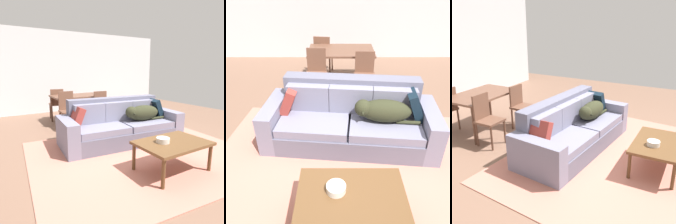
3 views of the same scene
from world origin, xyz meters
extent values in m
plane|color=brown|center=(0.00, 0.00, 0.00)|extent=(10.00, 10.00, 0.00)
cube|color=silver|center=(0.00, 4.00, 1.35)|extent=(8.00, 0.12, 2.70)
cube|color=tan|center=(0.02, -0.52, 0.01)|extent=(4.01, 3.29, 0.01)
cube|color=slate|center=(0.02, 0.16, 0.15)|extent=(2.04, 1.12, 0.30)
cube|color=slate|center=(-0.47, 0.21, 0.37)|extent=(1.03, 0.99, 0.12)
cube|color=slate|center=(0.50, 0.12, 0.37)|extent=(1.03, 0.99, 0.12)
cube|color=slate|center=(0.05, 0.51, 0.65)|extent=(1.97, 0.43, 0.45)
cube|color=slate|center=(-0.57, 0.38, 0.62)|extent=(0.61, 0.22, 0.38)
cube|color=slate|center=(0.03, 0.32, 0.62)|extent=(0.61, 0.22, 0.38)
cube|color=slate|center=(0.63, 0.26, 0.62)|extent=(0.61, 0.22, 0.38)
cube|color=slate|center=(-1.07, 0.27, 0.29)|extent=(0.31, 0.96, 0.59)
cube|color=slate|center=(1.10, 0.06, 0.29)|extent=(0.31, 0.96, 0.59)
ellipsoid|color=#2D2F1D|center=(0.48, 0.06, 0.58)|extent=(0.72, 0.37, 0.31)
sphere|color=#2D2F1D|center=(0.18, 0.07, 0.62)|extent=(0.23, 0.23, 0.23)
cone|color=black|center=(0.17, -0.03, 0.61)|extent=(0.11, 0.14, 0.10)
cylinder|color=#2D2F1D|center=(0.78, -0.03, 0.46)|extent=(0.32, 0.08, 0.05)
cube|color=maroon|center=(-0.85, 0.37, 0.59)|extent=(0.28, 0.39, 0.39)
cube|color=black|center=(0.90, 0.20, 0.61)|extent=(0.29, 0.43, 0.42)
cube|color=brown|center=(-0.03, -1.20, 0.42)|extent=(1.01, 0.69, 0.04)
cylinder|color=#53371F|center=(-0.48, -1.50, 0.20)|extent=(0.05, 0.05, 0.40)
cylinder|color=#53371F|center=(0.43, -1.50, 0.20)|extent=(0.05, 0.05, 0.40)
cylinder|color=#53371F|center=(-0.48, -0.91, 0.20)|extent=(0.05, 0.05, 0.40)
cylinder|color=#53371F|center=(0.43, -0.91, 0.20)|extent=(0.05, 0.05, 0.40)
cylinder|color=silver|center=(-0.17, -1.15, 0.48)|extent=(0.19, 0.19, 0.07)
cube|color=brown|center=(-0.09, 2.20, 0.73)|extent=(1.33, 0.86, 0.04)
cylinder|color=brown|center=(-0.70, 1.82, 0.35)|extent=(0.05, 0.05, 0.71)
cylinder|color=brown|center=(0.53, 1.82, 0.35)|extent=(0.05, 0.05, 0.71)
cylinder|color=brown|center=(-0.70, 2.58, 0.35)|extent=(0.05, 0.05, 0.71)
cylinder|color=brown|center=(0.53, 2.58, 0.35)|extent=(0.05, 0.05, 0.71)
cube|color=brown|center=(-0.56, 1.57, 0.45)|extent=(0.40, 0.40, 0.04)
cube|color=brown|center=(-0.56, 1.75, 0.70)|extent=(0.36, 0.04, 0.45)
cylinder|color=brown|center=(-0.73, 1.40, 0.22)|extent=(0.04, 0.04, 0.43)
cylinder|color=brown|center=(-0.39, 1.40, 0.22)|extent=(0.04, 0.04, 0.43)
cylinder|color=brown|center=(-0.73, 1.74, 0.22)|extent=(0.04, 0.04, 0.43)
cylinder|color=brown|center=(-0.39, 1.73, 0.22)|extent=(0.04, 0.04, 0.43)
cube|color=brown|center=(0.34, 1.50, 0.45)|extent=(0.42, 0.42, 0.04)
cube|color=brown|center=(0.35, 1.68, 0.68)|extent=(0.36, 0.05, 0.41)
cylinder|color=brown|center=(0.16, 1.34, 0.22)|extent=(0.04, 0.04, 0.43)
cylinder|color=brown|center=(0.50, 1.32, 0.22)|extent=(0.04, 0.04, 0.43)
cylinder|color=brown|center=(0.18, 1.68, 0.22)|extent=(0.04, 0.04, 0.43)
cylinder|color=brown|center=(0.52, 1.66, 0.22)|extent=(0.04, 0.04, 0.43)
cube|color=brown|center=(-0.48, 2.82, 0.45)|extent=(0.45, 0.45, 0.04)
cube|color=brown|center=(-0.51, 2.65, 0.68)|extent=(0.36, 0.09, 0.43)
cylinder|color=brown|center=(-0.29, 2.97, 0.21)|extent=(0.04, 0.04, 0.43)
cylinder|color=brown|center=(-0.63, 3.02, 0.21)|extent=(0.04, 0.04, 0.43)
cylinder|color=brown|center=(-0.34, 2.63, 0.21)|extent=(0.04, 0.04, 0.43)
cylinder|color=brown|center=(-0.68, 2.68, 0.21)|extent=(0.04, 0.04, 0.43)
camera|label=1|loc=(-2.23, -3.17, 1.46)|focal=33.62mm
camera|label=2|loc=(-0.15, -2.71, 2.26)|focal=39.01mm
camera|label=3|loc=(-3.89, -1.67, 2.22)|focal=43.70mm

